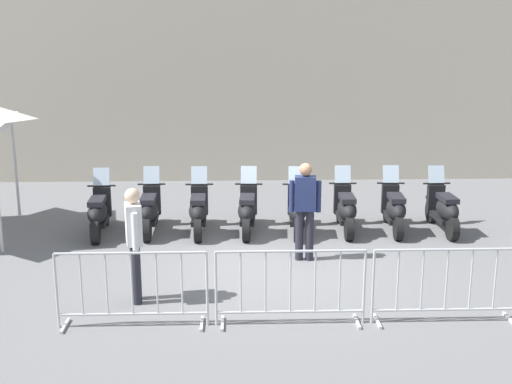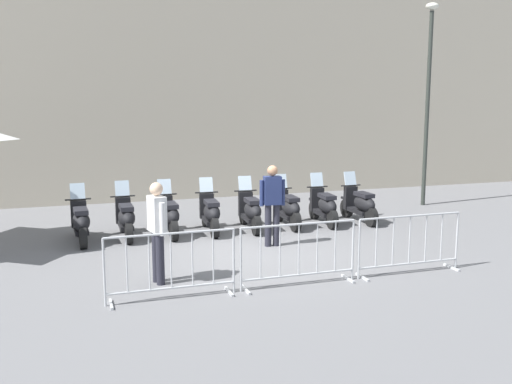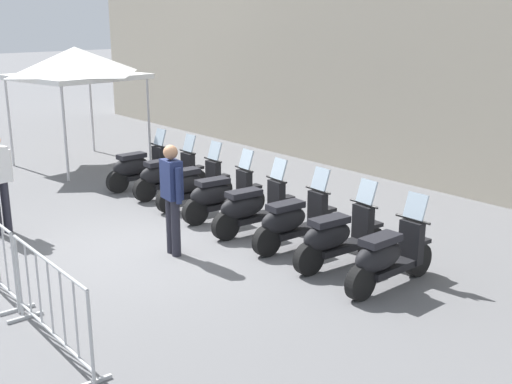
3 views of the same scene
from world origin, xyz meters
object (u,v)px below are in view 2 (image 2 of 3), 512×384
Objects in this scene: barrier_segment_2 at (409,245)px; barrier_segment_0 at (171,267)px; motorcycle_4 at (251,212)px; motorcycle_3 at (210,214)px; motorcycle_0 at (81,222)px; motorcycle_2 at (169,216)px; officer_near_row_end at (272,201)px; street_lamp at (428,86)px; motorcycle_7 at (360,205)px; motorcycle_5 at (288,209)px; officer_mid_plaza at (157,227)px; barrier_segment_1 at (299,255)px; motorcycle_6 at (324,207)px; motorcycle_1 at (126,219)px.

barrier_segment_0 is at bearing 169.69° from barrier_segment_2.
motorcycle_3 is at bearing 166.62° from motorcycle_4.
motorcycle_0 is 4.32m from barrier_segment_0.
motorcycle_2 is 0.99× the size of officer_near_row_end.
street_lamp is (9.88, -0.20, 3.04)m from motorcycle_0.
motorcycle_7 is 4.32m from barrier_segment_2.
motorcycle_5 is 5.52m from barrier_segment_0.
officer_mid_plaza reaches higher than barrier_segment_2.
barrier_segment_2 is at bearing -91.13° from motorcycle_5.
street_lamp is at bearing 17.58° from officer_near_row_end.
motorcycle_0 is at bearing 171.75° from motorcycle_2.
motorcycle_5 is at bearing -173.16° from street_lamp.
barrier_segment_1 is (-1.21, -3.99, 0.07)m from motorcycle_4.
barrier_segment_2 is at bearing -10.31° from barrier_segment_0.
motorcycle_6 is at bearing -169.06° from street_lamp.
street_lamp reaches higher than motorcycle_4.
street_lamp is (6.07, 0.49, 3.04)m from motorcycle_4.
motorcycle_5 is 1.96m from officer_near_row_end.
motorcycle_6 is 0.84× the size of barrier_segment_2.
barrier_segment_0 is at bearing -109.46° from motorcycle_2.
motorcycle_7 is at bearing -10.39° from motorcycle_0.
motorcycle_7 reaches higher than barrier_segment_0.
officer_near_row_end is (3.02, 2.08, 0.46)m from barrier_segment_0.
barrier_segment_2 is 1.17× the size of officer_near_row_end.
barrier_segment_2 is 4.45m from officer_mid_plaza.
motorcycle_5 is at bearing 32.09° from officer_mid_plaza.
motorcycle_4 is 4.17m from barrier_segment_1.
barrier_segment_0 is at bearing -96.36° from motorcycle_1.
barrier_segment_2 is 7.71m from street_lamp.
barrier_segment_2 is (2.78, -4.78, 0.07)m from motorcycle_2.
motorcycle_5 is 4.99m from officer_mid_plaza.
motorcycle_0 is 0.85× the size of barrier_segment_2.
motorcycle_7 is (0.95, -0.23, 0.00)m from motorcycle_6.
motorcycle_6 is (3.81, -0.72, 0.00)m from motorcycle_2.
motorcycle_5 is (4.78, -0.81, 0.00)m from motorcycle_0.
officer_mid_plaza is (-2.02, 1.23, 0.46)m from barrier_segment_1.
motorcycle_3 reaches higher than barrier_segment_1.
motorcycle_5 is at bearing 48.10° from officer_near_row_end.
motorcycle_4 is 0.85× the size of barrier_segment_0.
barrier_segment_1 is (2.60, -4.68, 0.07)m from motorcycle_0.
motorcycle_2 is 2.91m from motorcycle_5.
motorcycle_6 is at bearing -10.69° from motorcycle_2.
motorcycle_2 is 1.00× the size of motorcycle_7.
barrier_segment_1 is at bearing -148.40° from street_lamp.
motorcycle_5 reaches higher than barrier_segment_1.
barrier_segment_0 and barrier_segment_1 have the same top height.
barrier_segment_2 is at bearing -53.30° from motorcycle_1.
barrier_segment_0 is at bearing -121.68° from motorcycle_3.
officer_mid_plaza is (0.58, -3.44, 0.53)m from motorcycle_0.
motorcycle_1 and motorcycle_4 have the same top height.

